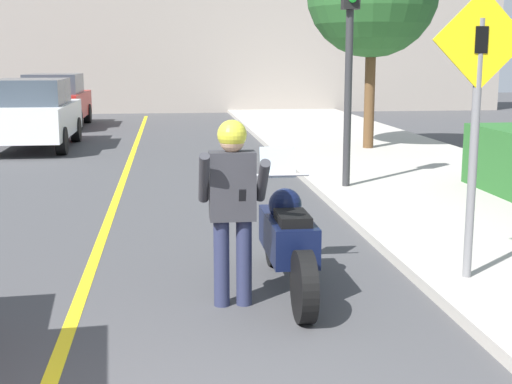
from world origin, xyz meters
The scene contains 8 objects.
road_center_line centered at (-0.60, 6.00, 0.00)m, with size 0.12×36.00×0.01m.
building_backdrop centered at (0.00, 26.00, 3.35)m, with size 28.00×1.20×6.69m.
motorcycle centered at (1.34, 3.18, 0.50)m, with size 0.62×2.30×1.29m.
person_biker centered at (0.78, 2.80, 1.01)m, with size 0.59×0.46×1.66m.
crossing_sign centered at (3.05, 3.00, 1.73)m, with size 0.91×0.08×2.68m.
traffic_light centered at (3.11, 7.94, 2.60)m, with size 0.26×0.30×3.57m.
parked_car_white centered at (-3.01, 14.52, 0.86)m, with size 1.88×4.20×1.68m.
parked_car_red centered at (-3.31, 20.04, 0.86)m, with size 1.88×4.20×1.68m.
Camera 1 is at (0.25, -3.26, 2.18)m, focal length 50.00 mm.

